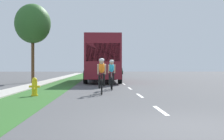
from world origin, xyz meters
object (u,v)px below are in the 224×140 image
(fire_hydrant_yellow, at_px, (34,87))
(cyclist_trailing, at_px, (112,74))
(cyclist_lead, at_px, (102,76))
(street_tree_near, at_px, (33,24))
(sedan_dark_green, at_px, (117,70))
(pickup_silver, at_px, (103,70))
(bus_maroon, at_px, (102,58))
(suv_white, at_px, (103,69))

(fire_hydrant_yellow, relative_size, cyclist_trailing, 0.44)
(cyclist_lead, xyz_separation_m, street_tree_near, (-5.29, 10.01, 3.73))
(sedan_dark_green, relative_size, street_tree_near, 0.71)
(cyclist_lead, bearing_deg, sedan_dark_green, 86.00)
(pickup_silver, bearing_deg, fire_hydrant_yellow, -95.38)
(cyclist_trailing, bearing_deg, bus_maroon, 92.56)
(cyclist_lead, relative_size, sedan_dark_green, 0.40)
(fire_hydrant_yellow, bearing_deg, cyclist_lead, 18.31)
(fire_hydrant_yellow, distance_m, sedan_dark_green, 42.20)
(bus_maroon, xyz_separation_m, pickup_silver, (0.18, 19.27, -1.15))
(cyclist_trailing, bearing_deg, sedan_dark_green, 86.52)
(bus_maroon, bearing_deg, suv_white, 89.59)
(sedan_dark_green, distance_m, street_tree_near, 32.17)
(cyclist_lead, relative_size, cyclist_trailing, 1.00)
(bus_maroon, xyz_separation_m, suv_white, (0.29, 40.35, -1.03))
(bus_maroon, relative_size, suv_white, 2.47)
(cyclist_lead, xyz_separation_m, sedan_dark_green, (2.86, 40.91, -0.04))
(fire_hydrant_yellow, relative_size, pickup_silver, 0.15)
(fire_hydrant_yellow, xyz_separation_m, bus_maroon, (2.86, 13.07, 1.61))
(sedan_dark_green, bearing_deg, suv_white, 102.01)
(sedan_dark_green, relative_size, suv_white, 0.91)
(cyclist_lead, bearing_deg, fire_hydrant_yellow, -161.69)
(bus_maroon, bearing_deg, cyclist_lead, -90.47)
(fire_hydrant_yellow, distance_m, suv_white, 53.52)
(pickup_silver, distance_m, street_tree_near, 22.44)
(bus_maroon, distance_m, sedan_dark_green, 28.90)
(fire_hydrant_yellow, xyz_separation_m, pickup_silver, (3.04, 32.34, 0.46))
(cyclist_lead, bearing_deg, pickup_silver, 89.48)
(suv_white, bearing_deg, sedan_dark_green, -77.99)
(bus_maroon, height_order, street_tree_near, street_tree_near)
(street_tree_near, bearing_deg, bus_maroon, 21.72)
(fire_hydrant_yellow, xyz_separation_m, street_tree_near, (-2.53, 10.93, 4.17))
(fire_hydrant_yellow, distance_m, pickup_silver, 32.49)
(bus_maroon, distance_m, pickup_silver, 19.30)
(cyclist_lead, xyz_separation_m, cyclist_trailing, (0.53, 2.57, 0.00))
(sedan_dark_green, bearing_deg, bus_maroon, -95.49)
(cyclist_trailing, distance_m, pickup_silver, 28.86)
(fire_hydrant_yellow, bearing_deg, cyclist_trailing, 46.67)
(cyclist_trailing, xyz_separation_m, sedan_dark_green, (2.33, 38.33, -0.04))
(sedan_dark_green, xyz_separation_m, suv_white, (-2.47, 11.61, 0.18))
(cyclist_trailing, xyz_separation_m, suv_white, (-0.14, 49.94, 0.14))
(fire_hydrant_yellow, bearing_deg, sedan_dark_green, 82.35)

